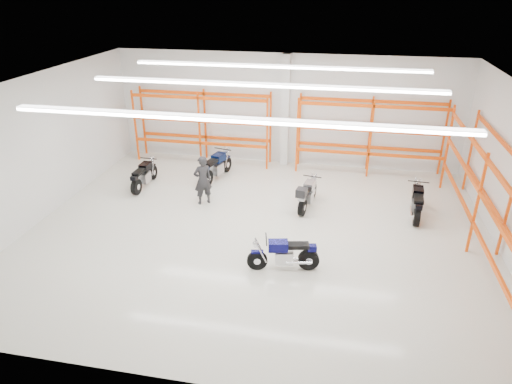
% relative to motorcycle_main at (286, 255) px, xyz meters
% --- Properties ---
extents(ground, '(14.00, 14.00, 0.00)m').
position_rel_motorcycle_main_xyz_m(ground, '(-1.13, 1.86, -0.44)').
color(ground, beige).
rests_on(ground, ground).
extents(room_shell, '(14.02, 12.02, 4.51)m').
position_rel_motorcycle_main_xyz_m(room_shell, '(-1.13, 1.88, 2.84)').
color(room_shell, white).
rests_on(room_shell, ground).
extents(motorcycle_main, '(1.92, 0.69, 0.95)m').
position_rel_motorcycle_main_xyz_m(motorcycle_main, '(0.00, 0.00, 0.00)').
color(motorcycle_main, black).
rests_on(motorcycle_main, ground).
extents(motorcycle_back_a, '(0.65, 1.98, 0.97)m').
position_rel_motorcycle_main_xyz_m(motorcycle_back_a, '(-5.91, 4.24, 0.01)').
color(motorcycle_back_a, black).
rests_on(motorcycle_back_a, ground).
extents(motorcycle_back_b, '(0.89, 2.17, 1.08)m').
position_rel_motorcycle_main_xyz_m(motorcycle_back_b, '(-3.48, 5.46, 0.06)').
color(motorcycle_back_b, black).
rests_on(motorcycle_back_b, ground).
extents(motorcycle_back_c, '(0.74, 2.01, 1.03)m').
position_rel_motorcycle_main_xyz_m(motorcycle_back_c, '(0.19, 3.68, 0.05)').
color(motorcycle_back_c, black).
rests_on(motorcycle_back_c, ground).
extents(motorcycle_back_d, '(0.68, 2.06, 1.01)m').
position_rel_motorcycle_main_xyz_m(motorcycle_back_d, '(3.76, 3.81, 0.03)').
color(motorcycle_back_d, black).
rests_on(motorcycle_back_d, ground).
extents(standing_man, '(0.76, 0.71, 1.74)m').
position_rel_motorcycle_main_xyz_m(standing_man, '(-3.34, 3.40, 0.42)').
color(standing_man, black).
rests_on(standing_man, ground).
extents(structural_column, '(0.32, 0.32, 4.50)m').
position_rel_motorcycle_main_xyz_m(structural_column, '(-1.13, 7.68, 1.81)').
color(structural_column, white).
rests_on(structural_column, ground).
extents(pallet_racking_back_left, '(5.67, 0.87, 3.00)m').
position_rel_motorcycle_main_xyz_m(pallet_racking_back_left, '(-4.53, 7.34, 1.34)').
color(pallet_racking_back_left, '#E74B14').
rests_on(pallet_racking_back_left, ground).
extents(pallet_racking_back_right, '(5.67, 0.87, 3.00)m').
position_rel_motorcycle_main_xyz_m(pallet_racking_back_right, '(2.27, 7.34, 1.34)').
color(pallet_racking_back_right, '#E74B14').
rests_on(pallet_racking_back_right, ground).
extents(pallet_racking_side, '(0.87, 9.07, 3.00)m').
position_rel_motorcycle_main_xyz_m(pallet_racking_side, '(5.35, 1.86, 1.37)').
color(pallet_racking_side, '#E74B14').
rests_on(pallet_racking_side, ground).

